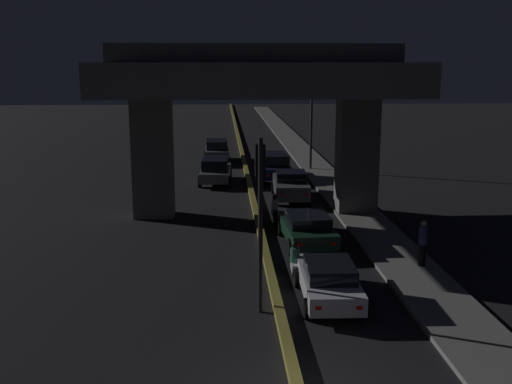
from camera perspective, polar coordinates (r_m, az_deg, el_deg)
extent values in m
cube|color=olive|center=(47.70, -1.25, 3.35)|extent=(0.30, 126.00, 0.25)
cube|color=slate|center=(41.34, 6.20, 1.84)|extent=(2.29, 126.00, 0.15)
cube|color=slate|center=(29.60, -9.79, 3.40)|extent=(1.92, 1.55, 6.01)
cube|color=slate|center=(30.16, 9.58, 3.56)|extent=(1.92, 1.55, 6.01)
cube|color=slate|center=(29.13, -0.02, 10.80)|extent=(14.26, 10.45, 1.45)
cube|color=#333335|center=(29.13, -0.02, 13.11)|extent=(14.26, 0.40, 0.90)
cylinder|color=black|center=(17.70, 0.43, -3.41)|extent=(0.14, 0.14, 5.33)
cube|color=black|center=(17.45, 0.40, 3.05)|extent=(0.30, 0.28, 0.95)
sphere|color=black|center=(17.55, 0.37, 4.09)|extent=(0.18, 0.18, 0.18)
sphere|color=yellow|center=(17.60, 0.37, 3.13)|extent=(0.18, 0.18, 0.18)
sphere|color=black|center=(17.65, 0.37, 2.18)|extent=(0.18, 0.18, 0.18)
cylinder|color=#2D2D30|center=(42.03, 5.30, 7.65)|extent=(0.18, 0.18, 8.32)
cylinder|color=#2D2D30|center=(41.76, 3.82, 13.15)|extent=(2.29, 0.10, 0.10)
ellipsoid|color=#F2B759|center=(41.63, 2.21, 13.03)|extent=(0.56, 0.32, 0.24)
cube|color=silver|center=(19.34, 6.90, -8.56)|extent=(1.79, 4.20, 0.57)
cube|color=black|center=(18.97, 7.03, -7.34)|extent=(1.52, 2.04, 0.45)
cylinder|color=black|center=(20.62, 4.07, -8.02)|extent=(0.22, 0.64, 0.63)
cylinder|color=black|center=(20.83, 8.56, -7.91)|extent=(0.22, 0.64, 0.63)
cylinder|color=black|center=(18.08, 4.92, -11.01)|extent=(0.22, 0.64, 0.63)
cylinder|color=black|center=(18.33, 10.06, -10.83)|extent=(0.22, 0.64, 0.63)
cube|color=red|center=(17.33, 5.98, -10.95)|extent=(0.18, 0.04, 0.11)
cube|color=red|center=(17.52, 9.82, -10.81)|extent=(0.18, 0.04, 0.11)
cube|color=black|center=(25.05, 4.84, -3.58)|extent=(2.04, 4.40, 0.59)
cube|color=black|center=(24.71, 4.95, -2.59)|extent=(1.71, 2.15, 0.42)
cylinder|color=black|center=(26.33, 2.32, -3.43)|extent=(0.23, 0.70, 0.69)
cylinder|color=black|center=(26.65, 6.16, -3.31)|extent=(0.23, 0.70, 0.69)
cylinder|color=black|center=(23.64, 3.32, -5.27)|extent=(0.23, 0.70, 0.69)
cylinder|color=black|center=(23.98, 7.58, -5.10)|extent=(0.23, 0.70, 0.69)
cube|color=red|center=(22.88, 4.26, -5.03)|extent=(0.18, 0.04, 0.11)
cube|color=red|center=(23.14, 7.41, -4.90)|extent=(0.18, 0.04, 0.11)
cube|color=#515459|center=(33.27, 3.32, 0.51)|extent=(2.03, 4.54, 0.77)
cube|color=black|center=(33.04, 3.35, 1.55)|extent=(1.68, 1.86, 0.50)
cylinder|color=black|center=(34.74, 1.69, 0.38)|extent=(0.23, 0.68, 0.67)
cylinder|color=black|center=(34.85, 4.61, 0.38)|extent=(0.23, 0.68, 0.67)
cylinder|color=black|center=(31.87, 1.89, -0.70)|extent=(0.23, 0.68, 0.67)
cylinder|color=black|center=(31.99, 5.07, -0.69)|extent=(0.23, 0.68, 0.67)
cube|color=red|center=(31.04, 2.42, -0.25)|extent=(0.18, 0.04, 0.11)
cube|color=red|center=(31.13, 4.76, -0.25)|extent=(0.18, 0.04, 0.11)
cube|color=#141938|center=(39.01, 1.71, 2.21)|extent=(2.09, 4.72, 0.69)
cube|color=black|center=(38.90, 1.72, 3.19)|extent=(1.78, 2.85, 0.66)
cylinder|color=black|center=(40.45, 0.13, 2.08)|extent=(0.23, 0.71, 0.70)
cylinder|color=black|center=(40.68, 2.71, 2.13)|extent=(0.23, 0.71, 0.70)
cylinder|color=black|center=(37.46, 0.62, 1.27)|extent=(0.23, 0.71, 0.70)
cylinder|color=black|center=(37.71, 3.40, 1.32)|extent=(0.23, 0.71, 0.70)
cube|color=red|center=(36.65, 1.17, 1.62)|extent=(0.18, 0.04, 0.11)
cube|color=red|center=(36.83, 3.20, 1.66)|extent=(0.18, 0.04, 0.11)
cube|color=#515459|center=(37.97, -3.88, 1.81)|extent=(2.01, 4.55, 0.59)
cube|color=black|center=(37.87, -3.89, 2.74)|extent=(1.71, 2.75, 0.66)
cylinder|color=black|center=(36.54, -2.63, 0.95)|extent=(0.23, 0.67, 0.66)
cylinder|color=black|center=(36.65, -5.37, 0.94)|extent=(0.23, 0.67, 0.66)
cylinder|color=black|center=(39.43, -2.47, 1.78)|extent=(0.23, 0.67, 0.66)
cylinder|color=black|center=(39.53, -5.01, 1.77)|extent=(0.23, 0.67, 0.66)
cube|color=white|center=(40.16, -2.79, 2.26)|extent=(0.18, 0.04, 0.11)
cube|color=white|center=(40.23, -4.58, 2.26)|extent=(0.18, 0.04, 0.11)
cube|color=#515459|center=(46.13, -3.75, 3.75)|extent=(1.86, 4.49, 0.73)
cube|color=black|center=(46.04, -3.76, 4.57)|extent=(1.61, 2.70, 0.61)
cylinder|color=black|center=(44.75, -2.61, 3.03)|extent=(0.21, 0.68, 0.67)
cylinder|color=black|center=(44.73, -4.83, 2.99)|extent=(0.21, 0.68, 0.67)
cylinder|color=black|center=(47.65, -2.72, 3.58)|extent=(0.21, 0.68, 0.67)
cylinder|color=black|center=(47.64, -4.81, 3.55)|extent=(0.21, 0.68, 0.67)
cube|color=white|center=(48.37, -3.04, 4.01)|extent=(0.18, 0.03, 0.11)
cube|color=white|center=(48.36, -4.52, 3.99)|extent=(0.18, 0.03, 0.11)
cylinder|color=black|center=(21.52, 3.57, -7.13)|extent=(0.10, 0.63, 0.63)
cylinder|color=black|center=(20.44, 3.83, -8.19)|extent=(0.12, 0.63, 0.63)
cube|color=silver|center=(20.91, 3.71, -7.08)|extent=(0.27, 0.88, 0.32)
cylinder|color=#26593F|center=(20.78, 3.72, -6.00)|extent=(0.33, 0.33, 0.51)
sphere|color=black|center=(20.66, 3.74, -5.02)|extent=(0.24, 0.24, 0.24)
cube|color=red|center=(20.32, 3.85, -7.66)|extent=(0.08, 0.03, 0.08)
cylinder|color=black|center=(28.87, 1.64, -2.08)|extent=(0.10, 0.64, 0.64)
cylinder|color=black|center=(27.73, 1.95, -2.68)|extent=(0.12, 0.64, 0.64)
cube|color=black|center=(28.25, 1.80, -1.95)|extent=(0.28, 0.91, 0.32)
cylinder|color=beige|center=(28.16, 1.80, -1.17)|extent=(0.33, 0.33, 0.47)
sphere|color=black|center=(28.08, 1.81, -0.47)|extent=(0.24, 0.24, 0.24)
cube|color=red|center=(27.63, 1.96, -2.27)|extent=(0.08, 0.03, 0.08)
cylinder|color=black|center=(22.82, 15.53, -5.80)|extent=(0.27, 0.27, 0.81)
cylinder|color=navy|center=(22.61, 15.63, -4.01)|extent=(0.32, 0.32, 0.68)
sphere|color=tan|center=(22.49, 15.70, -2.91)|extent=(0.22, 0.22, 0.22)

